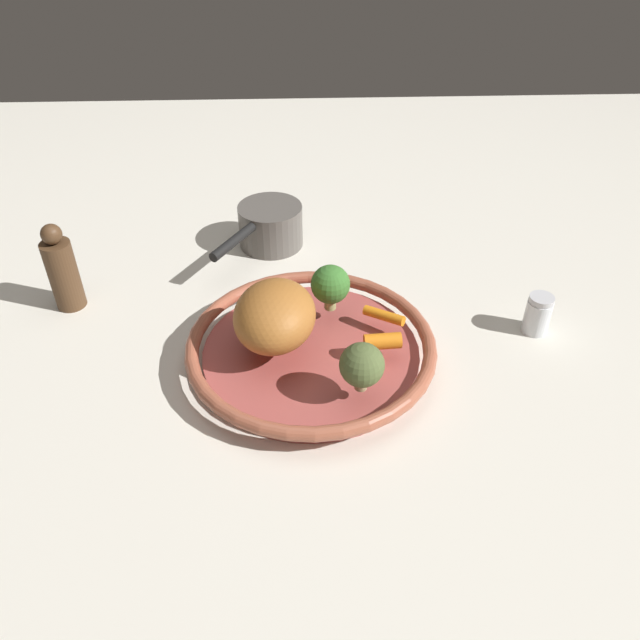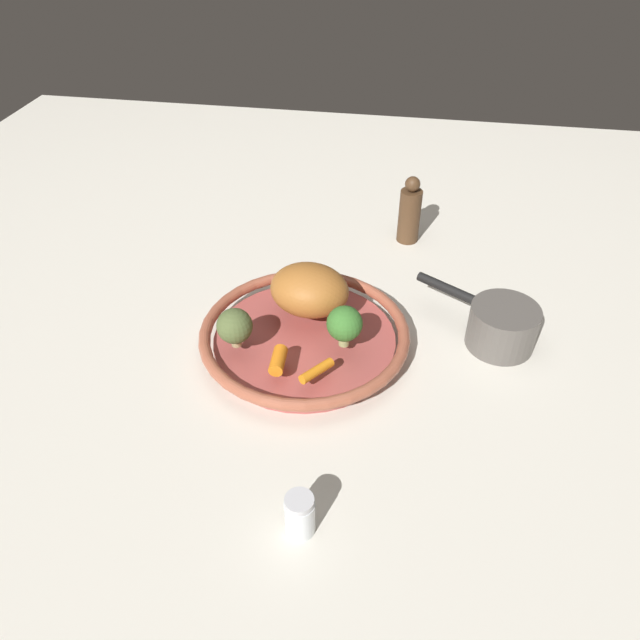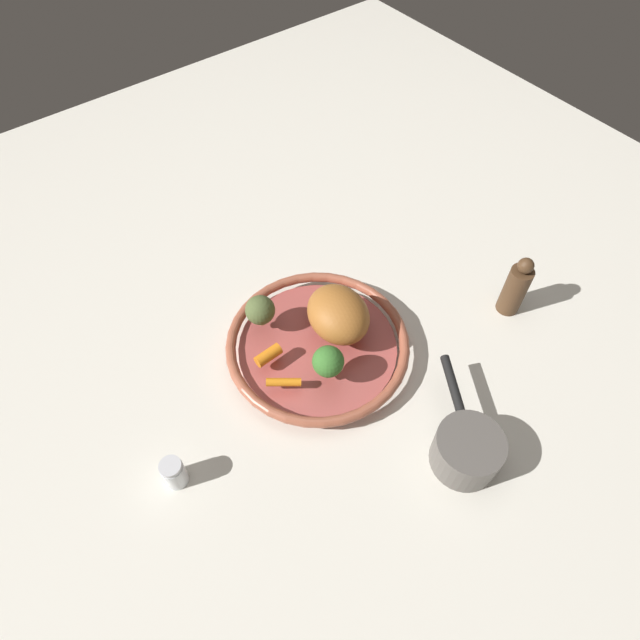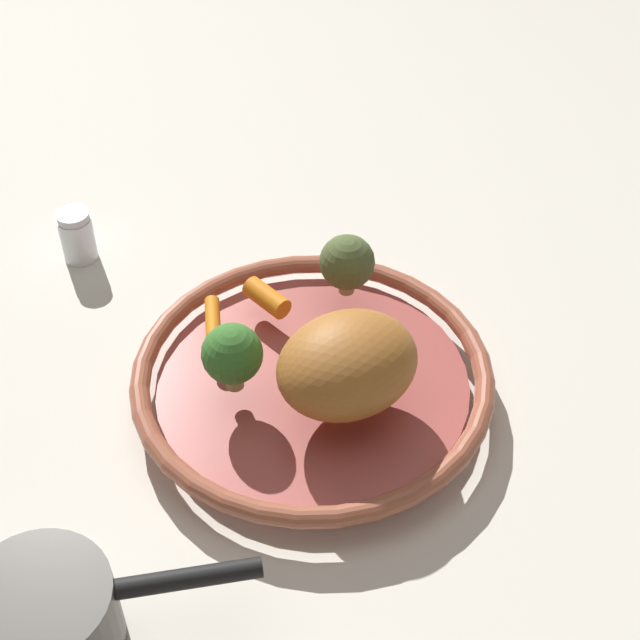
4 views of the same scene
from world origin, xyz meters
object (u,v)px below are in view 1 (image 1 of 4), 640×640
Objects in this scene: roast_chicken_piece at (275,314)px; saucepan at (270,226)px; broccoli_floret_small at (330,285)px; broccoli_floret_edge at (362,365)px; pepper_mill at (62,271)px; baby_carrot_near_rim at (383,341)px; baby_carrot_center at (384,316)px; salt_shaker at (538,314)px; serving_bowl at (311,350)px.

roast_chicken_piece is 0.65× the size of saucepan.
broccoli_floret_small is 0.17m from broccoli_floret_edge.
pepper_mill is (0.24, 0.43, -0.02)m from broccoli_floret_edge.
pepper_mill is at bearing 60.25° from broccoli_floret_edge.
baby_carrot_near_rim is 0.35× the size of pepper_mill.
broccoli_floret_small is 0.41m from pepper_mill.
broccoli_floret_small is at bearing 67.64° from baby_carrot_center.
broccoli_floret_small is at bearing -159.29° from saucepan.
pepper_mill is at bearing 82.58° from salt_shaker.
broccoli_floret_edge is at bearing -163.42° from saucepan.
broccoli_floret_edge is 0.49m from pepper_mill.
broccoli_floret_edge reaches higher than saucepan.
broccoli_floret_edge reaches higher than salt_shaker.
serving_bowl is 2.41× the size of pepper_mill.
baby_carrot_near_rim is 0.75× the size of broccoli_floret_edge.
serving_bowl is at bearing -94.82° from roast_chicken_piece.
broccoli_floret_small is 0.49× the size of pepper_mill.
pepper_mill is 0.35m from saucepan.
pepper_mill reaches higher than baby_carrot_center.
pepper_mill reaches higher than salt_shaker.
saucepan is (0.31, 0.02, -0.05)m from roast_chicken_piece.
pepper_mill is (0.14, 0.32, -0.02)m from roast_chicken_piece.
baby_carrot_near_rim reaches higher than serving_bowl.
saucepan is at bearing -61.43° from pepper_mill.
broccoli_floret_small is 0.34× the size of saucepan.
salt_shaker is (0.08, -0.24, -0.02)m from baby_carrot_near_rim.
pepper_mill is (0.17, 0.46, 0.01)m from baby_carrot_near_rim.
broccoli_floret_small reaches higher than baby_carrot_near_rim.
serving_bowl is 1.70× the size of saucepan.
broccoli_floret_small is at bearing 10.08° from broccoli_floret_edge.
baby_carrot_center is 0.23m from salt_shaker.
baby_carrot_center is at bearing 94.70° from salt_shaker.
saucepan reaches higher than salt_shaker.
roast_chicken_piece is 0.35m from pepper_mill.
baby_carrot_near_rim is at bearing -110.12° from pepper_mill.
salt_shaker is at bearing -92.21° from broccoli_floret_small.
saucepan is at bearing 11.41° from serving_bowl.
serving_bowl is at bearing -168.59° from saucepan.
roast_chicken_piece is 0.15m from baby_carrot_near_rim.
roast_chicken_piece is 2.16× the size of baby_carrot_center.
baby_carrot_near_rim is 0.49m from pepper_mill.
saucepan reaches higher than serving_bowl.
saucepan is at bearing 20.71° from broccoli_floret_small.
baby_carrot_center is 0.92× the size of broccoli_floret_edge.
roast_chicken_piece is at bearing 97.92° from salt_shaker.
roast_chicken_piece is 0.31m from saucepan.
pepper_mill is at bearing 78.70° from broccoli_floret_small.
roast_chicken_piece is 0.92× the size of pepper_mill.
pepper_mill reaches higher than broccoli_floret_small.
baby_carrot_near_rim is (-0.02, -0.09, 0.03)m from serving_bowl.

